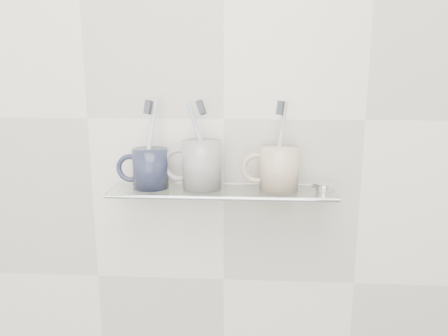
# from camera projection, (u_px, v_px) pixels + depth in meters

# --- Properties ---
(wall_back) EXTENTS (2.50, 0.00, 2.50)m
(wall_back) POSITION_uv_depth(u_px,v_px,m) (224.00, 119.00, 1.00)
(wall_back) COLOR silver
(wall_back) RESTS_ON ground
(shelf_glass) EXTENTS (0.50, 0.12, 0.01)m
(shelf_glass) POSITION_uv_depth(u_px,v_px,m) (222.00, 191.00, 0.97)
(shelf_glass) COLOR silver
(shelf_glass) RESTS_ON wall_back
(shelf_rail) EXTENTS (0.50, 0.01, 0.01)m
(shelf_rail) POSITION_uv_depth(u_px,v_px,m) (220.00, 198.00, 0.92)
(shelf_rail) COLOR silver
(shelf_rail) RESTS_ON shelf_glass
(bracket_left) EXTENTS (0.02, 0.03, 0.02)m
(bracket_left) POSITION_uv_depth(u_px,v_px,m) (135.00, 189.00, 1.04)
(bracket_left) COLOR silver
(bracket_left) RESTS_ON wall_back
(bracket_right) EXTENTS (0.02, 0.03, 0.02)m
(bracket_right) POSITION_uv_depth(u_px,v_px,m) (314.00, 192.00, 1.01)
(bracket_right) COLOR silver
(bracket_right) RESTS_ON wall_back
(mug_left) EXTENTS (0.09, 0.09, 0.09)m
(mug_left) POSITION_uv_depth(u_px,v_px,m) (151.00, 168.00, 0.98)
(mug_left) COLOR #181F2F
(mug_left) RESTS_ON shelf_glass
(mug_left_handle) EXTENTS (0.07, 0.01, 0.07)m
(mug_left_handle) POSITION_uv_depth(u_px,v_px,m) (131.00, 168.00, 0.98)
(mug_left_handle) COLOR #181F2F
(mug_left_handle) RESTS_ON mug_left
(toothbrush_left) EXTENTS (0.04, 0.04, 0.19)m
(toothbrush_left) POSITION_uv_depth(u_px,v_px,m) (150.00, 144.00, 0.97)
(toothbrush_left) COLOR silver
(toothbrush_left) RESTS_ON mug_left
(bristles_left) EXTENTS (0.02, 0.03, 0.03)m
(bristles_left) POSITION_uv_depth(u_px,v_px,m) (148.00, 107.00, 0.95)
(bristles_left) COLOR #34373F
(bristles_left) RESTS_ON toothbrush_left
(mug_center) EXTENTS (0.10, 0.10, 0.11)m
(mug_center) POSITION_uv_depth(u_px,v_px,m) (202.00, 165.00, 0.97)
(mug_center) COLOR silver
(mug_center) RESTS_ON shelf_glass
(mug_center_handle) EXTENTS (0.08, 0.01, 0.08)m
(mug_center_handle) POSITION_uv_depth(u_px,v_px,m) (180.00, 165.00, 0.97)
(mug_center_handle) COLOR silver
(mug_center_handle) RESTS_ON mug_center
(toothbrush_center) EXTENTS (0.07, 0.05, 0.18)m
(toothbrush_center) POSITION_uv_depth(u_px,v_px,m) (202.00, 144.00, 0.96)
(toothbrush_center) COLOR #909EBA
(toothbrush_center) RESTS_ON mug_center
(bristles_center) EXTENTS (0.02, 0.03, 0.04)m
(bristles_center) POSITION_uv_depth(u_px,v_px,m) (201.00, 107.00, 0.94)
(bristles_center) COLOR #34373F
(bristles_center) RESTS_ON toothbrush_center
(mug_right) EXTENTS (0.11, 0.11, 0.10)m
(mug_right) POSITION_uv_depth(u_px,v_px,m) (279.00, 168.00, 0.96)
(mug_right) COLOR beige
(mug_right) RESTS_ON shelf_glass
(mug_right_handle) EXTENTS (0.07, 0.01, 0.07)m
(mug_right_handle) POSITION_uv_depth(u_px,v_px,m) (257.00, 168.00, 0.96)
(mug_right_handle) COLOR beige
(mug_right_handle) RESTS_ON mug_right
(toothbrush_right) EXTENTS (0.04, 0.03, 0.19)m
(toothbrush_right) POSITION_uv_depth(u_px,v_px,m) (280.00, 145.00, 0.95)
(toothbrush_right) COLOR #BEAF9F
(toothbrush_right) RESTS_ON mug_right
(bristles_right) EXTENTS (0.02, 0.03, 0.03)m
(bristles_right) POSITION_uv_depth(u_px,v_px,m) (281.00, 108.00, 0.93)
(bristles_right) COLOR #34373F
(bristles_right) RESTS_ON toothbrush_right
(chrome_cap) EXTENTS (0.04, 0.04, 0.02)m
(chrome_cap) POSITION_uv_depth(u_px,v_px,m) (324.00, 187.00, 0.96)
(chrome_cap) COLOR silver
(chrome_cap) RESTS_ON shelf_glass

